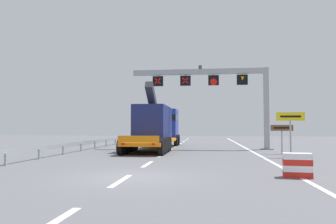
{
  "coord_description": "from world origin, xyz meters",
  "views": [
    {
      "loc": [
        2.78,
        -11.86,
        1.86
      ],
      "look_at": [
        -0.51,
        15.4,
        3.16
      ],
      "focal_mm": 34.35,
      "sensor_mm": 36.0,
      "label": 1
    }
  ],
  "objects_px": {
    "heavy_haul_truck_orange": "(158,126)",
    "tourist_info_sign_brown": "(282,132)",
    "exit_sign_yellow": "(290,123)",
    "crash_barrier_striped": "(297,165)",
    "overhead_lane_gantry": "(218,84)"
  },
  "relations": [
    {
      "from": "heavy_haul_truck_orange",
      "to": "tourist_info_sign_brown",
      "type": "relative_size",
      "value": 6.97
    },
    {
      "from": "exit_sign_yellow",
      "to": "tourist_info_sign_brown",
      "type": "bearing_deg",
      "value": 88.6
    },
    {
      "from": "heavy_haul_truck_orange",
      "to": "crash_barrier_striped",
      "type": "distance_m",
      "value": 17.53
    },
    {
      "from": "tourist_info_sign_brown",
      "to": "crash_barrier_striped",
      "type": "relative_size",
      "value": 1.92
    },
    {
      "from": "tourist_info_sign_brown",
      "to": "crash_barrier_striped",
      "type": "xyz_separation_m",
      "value": [
        -1.88,
        -10.79,
        -1.09
      ]
    },
    {
      "from": "exit_sign_yellow",
      "to": "tourist_info_sign_brown",
      "type": "xyz_separation_m",
      "value": [
        0.06,
        2.61,
        -0.6
      ]
    },
    {
      "from": "heavy_haul_truck_orange",
      "to": "exit_sign_yellow",
      "type": "xyz_separation_m",
      "value": [
        9.42,
        -7.54,
        0.15
      ]
    },
    {
      "from": "tourist_info_sign_brown",
      "to": "crash_barrier_striped",
      "type": "distance_m",
      "value": 11.0
    },
    {
      "from": "overhead_lane_gantry",
      "to": "crash_barrier_striped",
      "type": "bearing_deg",
      "value": -81.22
    },
    {
      "from": "overhead_lane_gantry",
      "to": "crash_barrier_striped",
      "type": "distance_m",
      "value": 16.29
    },
    {
      "from": "heavy_haul_truck_orange",
      "to": "tourist_info_sign_brown",
      "type": "bearing_deg",
      "value": -27.47
    },
    {
      "from": "overhead_lane_gantry",
      "to": "tourist_info_sign_brown",
      "type": "relative_size",
      "value": 5.87
    },
    {
      "from": "tourist_info_sign_brown",
      "to": "overhead_lane_gantry",
      "type": "bearing_deg",
      "value": 133.33
    },
    {
      "from": "overhead_lane_gantry",
      "to": "crash_barrier_striped",
      "type": "height_order",
      "value": "overhead_lane_gantry"
    },
    {
      "from": "overhead_lane_gantry",
      "to": "heavy_haul_truck_orange",
      "type": "xyz_separation_m",
      "value": [
        -5.24,
        0.43,
        -3.59
      ]
    }
  ]
}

